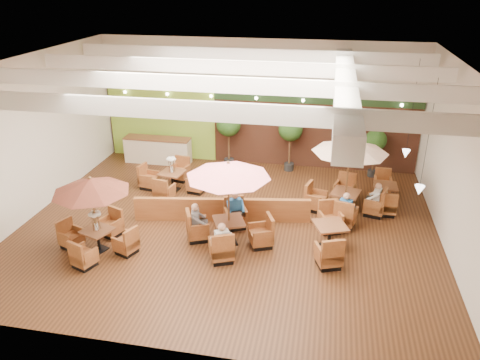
% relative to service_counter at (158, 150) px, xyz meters
% --- Properties ---
extents(room, '(14.04, 14.00, 5.52)m').
position_rel_service_counter_xyz_m(room, '(4.65, -3.88, 3.05)').
color(room, '#381E0F').
rests_on(room, ground).
extents(service_counter, '(3.00, 0.75, 1.18)m').
position_rel_service_counter_xyz_m(service_counter, '(0.00, 0.00, 0.00)').
color(service_counter, beige).
rests_on(service_counter, ground).
extents(booth_divider, '(6.07, 1.17, 0.85)m').
position_rel_service_counter_xyz_m(booth_divider, '(4.11, -4.84, -0.16)').
color(booth_divider, brown).
rests_on(booth_divider, ground).
extents(table_0, '(2.61, 2.61, 2.52)m').
position_rel_service_counter_xyz_m(table_0, '(0.75, -7.44, 1.13)').
color(table_0, brown).
rests_on(table_0, ground).
extents(table_1, '(2.97, 2.97, 2.83)m').
position_rel_service_counter_xyz_m(table_1, '(4.66, -6.24, 1.33)').
color(table_1, brown).
rests_on(table_1, ground).
extents(table_2, '(2.92, 2.92, 2.84)m').
position_rel_service_counter_xyz_m(table_2, '(8.32, -3.41, 1.33)').
color(table_2, brown).
rests_on(table_2, ground).
extents(table_3, '(2.73, 2.73, 1.56)m').
position_rel_service_counter_xyz_m(table_3, '(1.61, -2.76, -0.15)').
color(table_3, brown).
rests_on(table_3, ground).
extents(table_4, '(1.21, 2.97, 1.05)m').
position_rel_service_counter_xyz_m(table_4, '(7.82, -5.92, -0.18)').
color(table_4, brown).
rests_on(table_4, ground).
extents(table_5, '(0.85, 2.51, 0.94)m').
position_rel_service_counter_xyz_m(table_5, '(9.80, -2.34, -0.22)').
color(table_5, brown).
rests_on(table_5, ground).
extents(topiary_0, '(1.06, 1.06, 2.47)m').
position_rel_service_counter_xyz_m(topiary_0, '(3.26, 0.20, 1.26)').
color(topiary_0, black).
rests_on(topiary_0, ground).
extents(topiary_1, '(1.03, 1.03, 2.40)m').
position_rel_service_counter_xyz_m(topiary_1, '(5.96, 0.20, 1.20)').
color(topiary_1, black).
rests_on(topiary_1, ground).
extents(topiary_2, '(0.89, 0.89, 2.07)m').
position_rel_service_counter_xyz_m(topiary_2, '(9.51, 0.20, 0.96)').
color(topiary_2, black).
rests_on(topiary_2, ground).
extents(diner_0, '(0.48, 0.47, 0.85)m').
position_rel_service_counter_xyz_m(diner_0, '(4.66, -7.28, 0.19)').
color(diner_0, silver).
rests_on(diner_0, ground).
extents(diner_1, '(0.46, 0.43, 0.83)m').
position_rel_service_counter_xyz_m(diner_1, '(4.66, -5.20, 0.19)').
color(diner_1, '#2664A8').
rests_on(diner_1, ground).
extents(diner_2, '(0.40, 0.45, 0.84)m').
position_rel_service_counter_xyz_m(diner_2, '(3.62, -6.24, 0.19)').
color(diner_2, slate).
rests_on(diner_2, ground).
extents(diner_3, '(0.45, 0.41, 0.83)m').
position_rel_service_counter_xyz_m(diner_3, '(8.32, -4.45, 0.19)').
color(diner_3, '#2664A8').
rests_on(diner_3, ground).
extents(diner_4, '(0.39, 0.44, 0.81)m').
position_rel_service_counter_xyz_m(diner_4, '(9.36, -3.41, 0.18)').
color(diner_4, silver).
rests_on(diner_4, ground).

